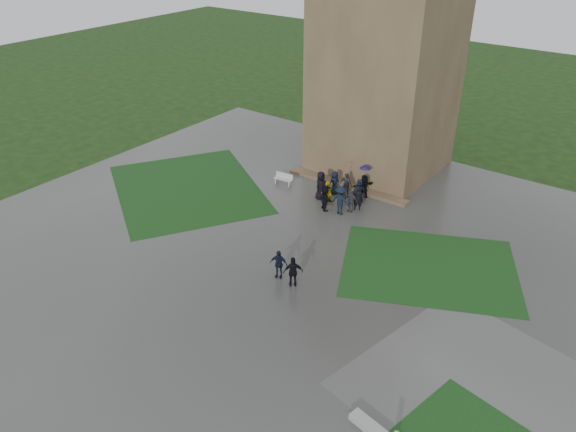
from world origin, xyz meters
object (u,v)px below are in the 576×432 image
Objects in this scene: bench at (284,179)px; pedestrian_near at (293,272)px; tower at (389,40)px; pedestrian_mid at (279,264)px.

pedestrian_near is (7.41, -9.06, 0.45)m from bench.
tower is 10.73× the size of pedestrian_near.
bench is at bearing -90.40° from pedestrian_near.
bench is at bearing -119.77° from tower.
tower is 17.97m from pedestrian_near.
pedestrian_near reaches higher than pedestrian_mid.
pedestrian_near is at bearing -31.87° from pedestrian_mid.
bench is 11.71m from pedestrian_near.
bench is 10.90m from pedestrian_mid.
tower is at bearing 53.28° from bench.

